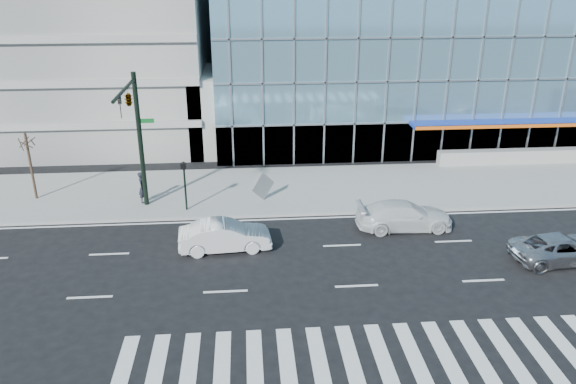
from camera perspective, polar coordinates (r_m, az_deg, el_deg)
The scene contains 13 objects.
ground at distance 29.71m, azimuth 5.51°, elevation -5.43°, with size 160.00×160.00×0.00m, color black.
sidewalk at distance 36.86m, azimuth 3.43°, elevation 0.43°, with size 120.00×8.00×0.15m, color gray.
theatre_building at distance 55.57m, azimuth 15.94°, elevation 14.98°, with size 42.00×26.00×15.00m, color #80B8D6.
parking_garage at distance 54.17m, azimuth -21.67°, elevation 16.81°, with size 24.00×24.00×20.00m, color gray.
ramp_block at distance 45.19m, azimuth -5.86°, elevation 8.37°, with size 6.00×8.00×6.00m, color gray.
traffic_signal at distance 31.97m, azimuth -15.53°, elevation 7.71°, with size 1.14×5.74×8.00m.
ped_signal_post at distance 33.14m, azimuth -10.48°, elevation 1.36°, with size 0.30×0.33×3.00m.
street_tree_near at distance 37.22m, azimuth -25.03°, elevation 4.59°, with size 1.10×1.10×4.23m.
silver_suv at distance 30.90m, azimuth 26.00°, elevation -5.20°, with size 2.27×4.93×1.37m, color #ACABB0.
white_suv at distance 31.78m, azimuth 11.73°, elevation -2.35°, with size 2.17×5.33×1.55m, color white.
white_sedan at distance 29.03m, azimuth -6.42°, elevation -4.45°, with size 1.64×4.71×1.55m, color silver.
pedestrian at distance 35.20m, azimuth -14.54°, elevation 0.47°, with size 0.71×0.46×1.94m, color black.
tilted_panel at distance 34.41m, azimuth -2.55°, elevation 0.60°, with size 1.30×0.06×1.30m, color gray.
Camera 1 is at (-4.90, -25.88, 13.75)m, focal length 35.00 mm.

